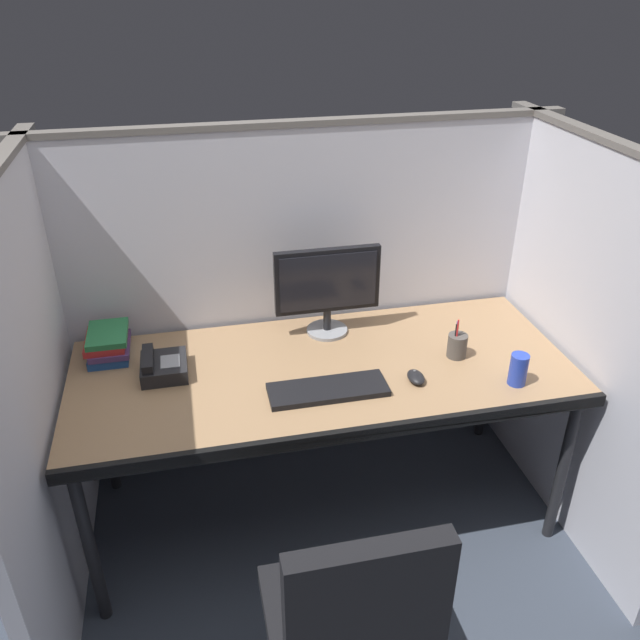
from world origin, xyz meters
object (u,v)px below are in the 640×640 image
desk_phone (162,366)px  computer_mouse (416,377)px  book_stack (108,344)px  soda_can (518,369)px  monitor_center (327,286)px  pen_cup (457,345)px  desk (323,380)px  keyboard_main (328,390)px

desk_phone → computer_mouse: bearing=-15.3°
book_stack → soda_can: (1.47, -0.52, 0.01)m
monitor_center → book_stack: (-0.88, 0.00, -0.16)m
pen_cup → desk_phone: pen_cup is taller
desk → keyboard_main: bearing=-96.7°
desk → monitor_center: (0.08, 0.27, 0.27)m
monitor_center → desk_phone: size_ratio=2.26×
desk → keyboard_main: (-0.02, -0.15, 0.06)m
desk → pen_cup: (0.53, -0.02, 0.10)m
book_stack → desk_phone: book_stack is taller
keyboard_main → soda_can: bearing=-7.8°
desk → book_stack: book_stack is taller
keyboard_main → book_stack: size_ratio=1.97×
desk → computer_mouse: (0.32, -0.15, 0.07)m
keyboard_main → soda_can: 0.70m
keyboard_main → pen_cup: 0.56m
desk → desk_phone: (-0.60, 0.10, 0.08)m
keyboard_main → desk_phone: desk_phone is taller
desk → desk_phone: size_ratio=10.00×
desk → desk_phone: 0.61m
keyboard_main → computer_mouse: 0.33m
soda_can → monitor_center: bearing=139.0°
pen_cup → desk: bearing=177.7°
pen_cup → computer_mouse: bearing=-148.8°
monitor_center → desk_phone: 0.72m
monitor_center → soda_can: bearing=-41.0°
monitor_center → computer_mouse: monitor_center is taller
keyboard_main → book_stack: 0.89m
desk_phone → keyboard_main: bearing=-23.3°
monitor_center → keyboard_main: 0.48m
pen_cup → soda_can: (0.14, -0.22, 0.01)m
pen_cup → monitor_center: bearing=147.0°
desk_phone → soda_can: bearing=-15.2°
desk → pen_cup: bearing=-2.3°
computer_mouse → desk_phone: 0.95m
computer_mouse → desk_phone: size_ratio=0.51×
computer_mouse → pen_cup: (0.21, 0.13, 0.03)m
book_stack → keyboard_main: bearing=-28.6°
desk_phone → book_stack: bearing=139.0°
book_stack → pen_cup: bearing=-12.6°
keyboard_main → pen_cup: size_ratio=2.58×
computer_mouse → desk_phone: bearing=164.7°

